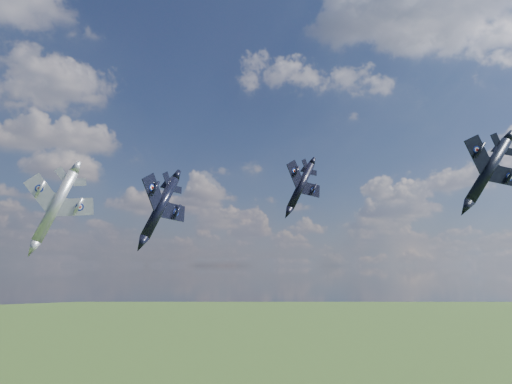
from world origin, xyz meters
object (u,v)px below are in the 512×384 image
jet_lead_navy (160,207)px  jet_high_navy (301,186)px  jet_right_navy (488,171)px  jet_left_silver (55,206)px

jet_lead_navy → jet_high_navy: (33.25, 10.54, 7.38)m
jet_right_navy → jet_left_silver: 60.58m
jet_lead_navy → jet_high_navy: bearing=-6.5°
jet_lead_navy → jet_left_silver: jet_lead_navy is taller
jet_high_navy → jet_left_silver: 48.20m
jet_left_silver → jet_right_navy: bearing=-17.4°
jet_lead_navy → jet_left_silver: size_ratio=1.01×
jet_high_navy → jet_left_silver: size_ratio=1.06×
jet_right_navy → jet_left_silver: size_ratio=1.05×
jet_lead_navy → jet_left_silver: bearing=141.4°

